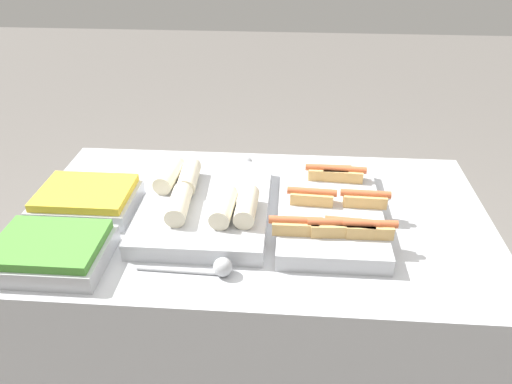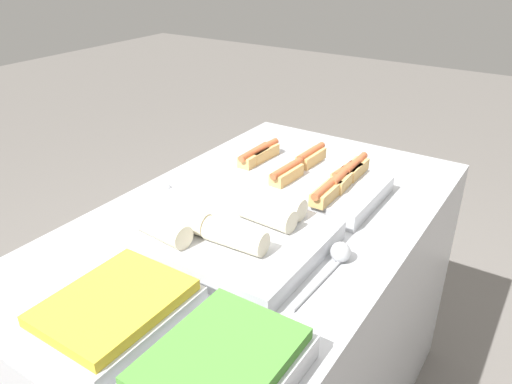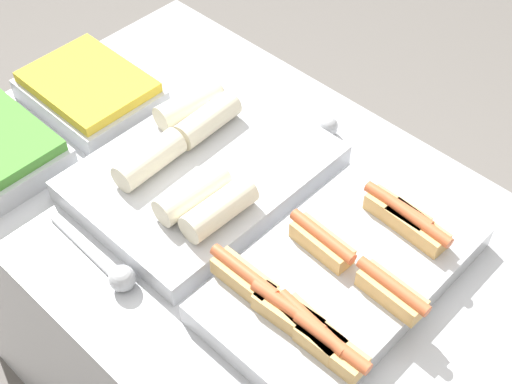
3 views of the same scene
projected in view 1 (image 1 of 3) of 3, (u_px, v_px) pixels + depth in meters
name	position (u px, v px, depth m)	size (l,w,h in m)	color
counter	(257.00, 316.00, 1.73)	(1.40, 0.83, 0.85)	#B7BABF
tray_hotdogs	(331.00, 209.00, 1.48)	(0.35, 0.52, 0.10)	#B7BABF
tray_wraps	(205.00, 203.00, 1.50)	(0.38, 0.50, 0.11)	#B7BABF
tray_side_front	(51.00, 252.00, 1.30)	(0.30, 0.23, 0.07)	#B7BABF
tray_side_back	(87.00, 200.00, 1.52)	(0.30, 0.23, 0.07)	#B7BABF
serving_spoon_near	(216.00, 268.00, 1.27)	(0.25, 0.05, 0.05)	#B2B5BA
serving_spoon_far	(240.00, 164.00, 1.75)	(0.26, 0.05, 0.05)	#B2B5BA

